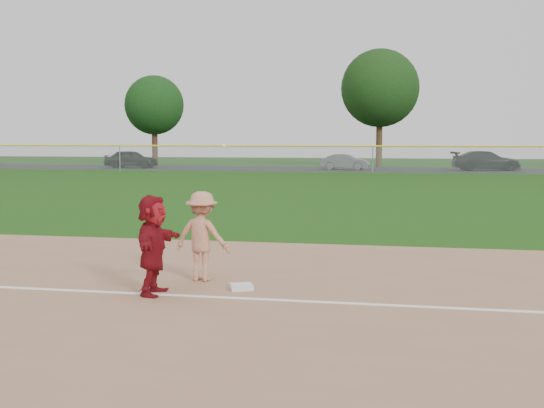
% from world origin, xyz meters
% --- Properties ---
extents(ground, '(160.00, 160.00, 0.00)m').
position_xyz_m(ground, '(0.00, 0.00, 0.00)').
color(ground, '#18450D').
rests_on(ground, ground).
extents(foul_line, '(60.00, 0.10, 0.01)m').
position_xyz_m(foul_line, '(0.00, -0.80, 0.03)').
color(foul_line, white).
rests_on(foul_line, infield_dirt).
extents(parking_asphalt, '(120.00, 10.00, 0.01)m').
position_xyz_m(parking_asphalt, '(0.00, 46.00, 0.01)').
color(parking_asphalt, black).
rests_on(parking_asphalt, ground).
extents(first_base, '(0.48, 0.48, 0.08)m').
position_xyz_m(first_base, '(-0.20, -0.15, 0.06)').
color(first_base, silver).
rests_on(first_base, infield_dirt).
extents(base_runner, '(0.51, 1.51, 1.62)m').
position_xyz_m(base_runner, '(-1.50, -0.77, 0.83)').
color(base_runner, maroon).
rests_on(base_runner, infield_dirt).
extents(car_left, '(4.61, 1.88, 1.57)m').
position_xyz_m(car_left, '(-21.11, 44.96, 0.79)').
color(car_left, black).
rests_on(car_left, parking_asphalt).
extents(car_mid, '(4.01, 1.67, 1.29)m').
position_xyz_m(car_mid, '(-2.47, 44.87, 0.66)').
color(car_mid, '#56585E').
rests_on(car_mid, parking_asphalt).
extents(car_right, '(5.68, 3.09, 1.56)m').
position_xyz_m(car_right, '(8.73, 45.87, 0.79)').
color(car_right, black).
rests_on(car_right, parking_asphalt).
extents(first_base_play, '(1.10, 0.74, 2.42)m').
position_xyz_m(first_base_play, '(-1.05, 0.42, 0.81)').
color(first_base_play, '#A3A3A6').
rests_on(first_base_play, infield_dirt).
extents(outfield_fence, '(110.00, 0.12, 110.00)m').
position_xyz_m(outfield_fence, '(0.00, 40.00, 1.96)').
color(outfield_fence, '#999EA0').
rests_on(outfield_fence, ground).
extents(tree_1, '(5.80, 5.80, 8.75)m').
position_xyz_m(tree_1, '(-22.00, 53.00, 5.83)').
color(tree_1, '#3C2215').
rests_on(tree_1, ground).
extents(tree_2, '(7.00, 7.00, 10.58)m').
position_xyz_m(tree_2, '(0.00, 51.50, 7.06)').
color(tree_2, '#3A2915').
rests_on(tree_2, ground).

